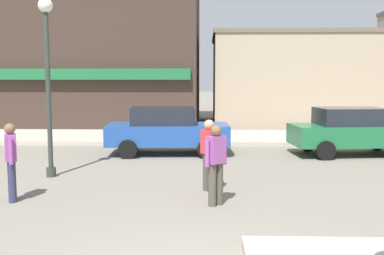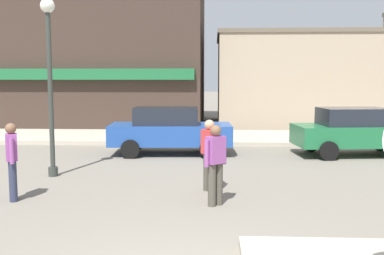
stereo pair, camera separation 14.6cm
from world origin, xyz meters
The scene contains 9 objects.
kerb_far centered at (0.00, 13.80, 0.07)m, with size 80.00×4.00×0.15m, color #B7AD99.
lamp_post centered at (-3.79, 6.45, 2.96)m, with size 0.36×0.36×4.54m.
parked_car_nearest centered at (-1.13, 10.01, 0.81)m, with size 4.09×2.04×1.56m.
parked_car_second centered at (4.97, 10.02, 0.81)m, with size 4.16×2.20×1.56m.
pedestrian_crossing_near centered at (0.25, 5.09, 0.87)m, with size 0.39×0.50×1.61m.
pedestrian_crossing_far centered at (0.38, 3.97, 0.87)m, with size 0.47×0.43×1.61m.
pedestrian_kerb_side centered at (-3.79, 4.13, 0.87)m, with size 0.35×0.54×1.61m.
building_corner_shop centered at (-5.20, 20.09, 4.27)m, with size 10.12×9.10×8.54m.
building_storefront_left_near centered at (4.89, 19.98, 2.42)m, with size 8.77×6.93×4.84m.
Camera 2 is at (0.34, -4.74, 2.52)m, focal length 42.00 mm.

